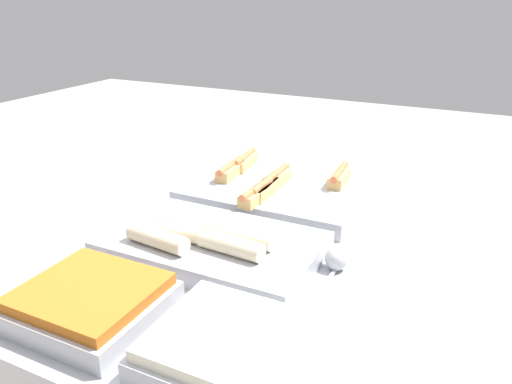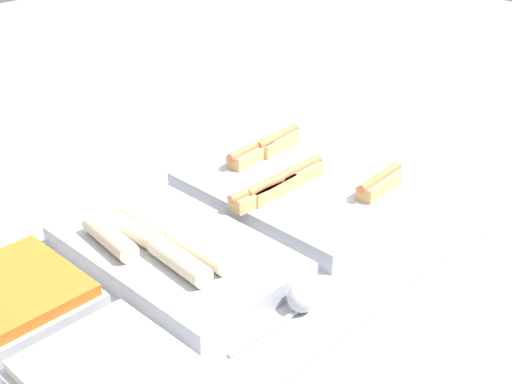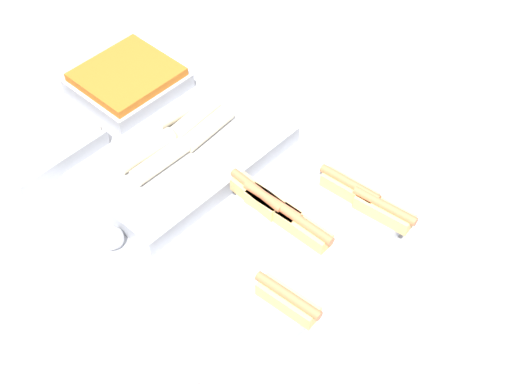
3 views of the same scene
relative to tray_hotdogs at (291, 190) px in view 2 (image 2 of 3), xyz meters
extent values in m
cube|color=#A8AAB2|center=(-0.03, 0.00, -0.50)|extent=(1.70, 0.82, 0.93)
cube|color=#A8AAB2|center=(0.00, 0.00, -0.01)|extent=(0.35, 0.55, 0.05)
cube|color=tan|center=(0.12, -0.18, 0.04)|extent=(0.15, 0.05, 0.04)
cylinder|color=#D66B42|center=(0.12, -0.18, 0.06)|extent=(0.17, 0.03, 0.02)
cube|color=tan|center=(0.13, 0.16, 0.04)|extent=(0.15, 0.06, 0.04)
cylinder|color=#D66B42|center=(0.13, 0.16, 0.06)|extent=(0.17, 0.04, 0.02)
cube|color=tan|center=(0.02, 0.00, 0.04)|extent=(0.14, 0.05, 0.04)
cylinder|color=#D66B42|center=(0.02, 0.00, 0.06)|extent=(0.16, 0.02, 0.02)
cube|color=tan|center=(-0.13, -0.01, 0.04)|extent=(0.15, 0.05, 0.04)
cylinder|color=#D66B42|center=(-0.13, -0.01, 0.06)|extent=(0.17, 0.03, 0.02)
cube|color=tan|center=(0.02, 0.16, 0.04)|extent=(0.15, 0.05, 0.04)
cylinder|color=#D66B42|center=(0.02, 0.16, 0.06)|extent=(0.17, 0.03, 0.02)
cube|color=tan|center=(-0.08, -0.01, 0.04)|extent=(0.15, 0.05, 0.04)
cylinder|color=#D66B42|center=(-0.08, -0.01, 0.06)|extent=(0.16, 0.03, 0.02)
cube|color=#A8AAB2|center=(-0.38, 0.00, -0.01)|extent=(0.32, 0.53, 0.05)
cylinder|color=beige|center=(-0.48, 0.09, 0.04)|extent=(0.06, 0.17, 0.05)
cylinder|color=beige|center=(-0.38, -0.09, 0.04)|extent=(0.05, 0.16, 0.05)
cylinder|color=beige|center=(-0.43, -0.09, 0.04)|extent=(0.06, 0.17, 0.05)
cylinder|color=beige|center=(-0.38, 0.08, 0.04)|extent=(0.06, 0.17, 0.05)
cylinder|color=beige|center=(-0.43, 0.08, 0.04)|extent=(0.06, 0.17, 0.05)
cube|color=silver|center=(-0.71, -0.23, 0.03)|extent=(0.24, 0.25, 0.02)
cube|color=#A8AAB2|center=(-0.71, 0.08, -0.01)|extent=(0.26, 0.28, 0.05)
cube|color=#B7601E|center=(-0.71, 0.08, 0.03)|extent=(0.24, 0.25, 0.02)
cylinder|color=#B2B5BA|center=(-0.41, -0.31, -0.03)|extent=(0.20, 0.01, 0.01)
sphere|color=#B2B5BA|center=(-0.31, -0.31, 0.00)|extent=(0.06, 0.06, 0.06)
camera|label=1|loc=(-1.33, -0.59, 0.59)|focal=35.00mm
camera|label=2|loc=(-1.17, -1.03, 0.85)|focal=50.00mm
camera|label=3|loc=(0.63, -0.83, 1.32)|focal=50.00mm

